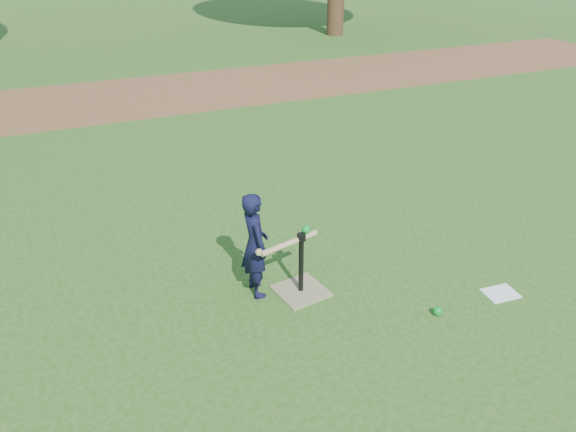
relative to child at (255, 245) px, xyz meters
name	(u,v)px	position (x,y,z in m)	size (l,w,h in m)	color
ground	(306,311)	(0.30, -0.45, -0.50)	(80.00, 80.00, 0.00)	#285116
dirt_strip	(146,95)	(0.30, 7.05, -0.50)	(24.00, 3.00, 0.01)	brown
child	(255,245)	(0.00, 0.00, 0.00)	(0.37, 0.24, 1.00)	black
wiffle_ball_ground	(438,311)	(1.33, -0.95, -0.46)	(0.08, 0.08, 0.08)	#0D912D
clipboard	(500,293)	(2.05, -0.93, -0.50)	(0.30, 0.23, 0.01)	white
batting_tee	(301,282)	(0.38, -0.17, -0.39)	(0.49, 0.49, 0.61)	#8E845A
swing_action	(290,241)	(0.26, -0.18, 0.08)	(0.63, 0.21, 0.13)	tan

